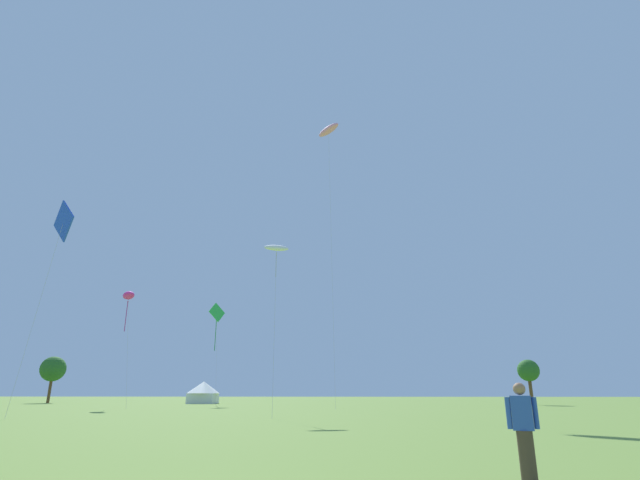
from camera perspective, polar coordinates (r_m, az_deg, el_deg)
kite_blue_diamond at (r=38.80m, az=-27.93°, el=1.90°), size 2.54×1.84×14.66m
kite_white_parafoil at (r=36.20m, az=-5.13°, el=-1.00°), size 1.98×2.97×12.16m
kite_magenta_parafoil at (r=59.60m, az=-21.59°, el=-6.10°), size 3.42×3.34×12.61m
kite_green_diamond at (r=68.42m, az=-12.04°, el=-8.57°), size 1.93×2.85×13.41m
kite_pink_parafoil at (r=59.81m, az=1.01°, el=12.78°), size 3.41×3.79×32.40m
person_spectator at (r=10.09m, az=22.91°, el=-20.24°), size 0.57×0.32×1.73m
festival_tent_left at (r=77.57m, az=-13.56°, el=-16.91°), size 4.85×4.85×3.15m
tree_distant_left at (r=72.59m, az=23.31°, el=-13.96°), size 2.84×2.84×5.81m
tree_distant_right at (r=90.71m, az=-28.90°, el=-13.16°), size 3.87×3.87×7.11m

